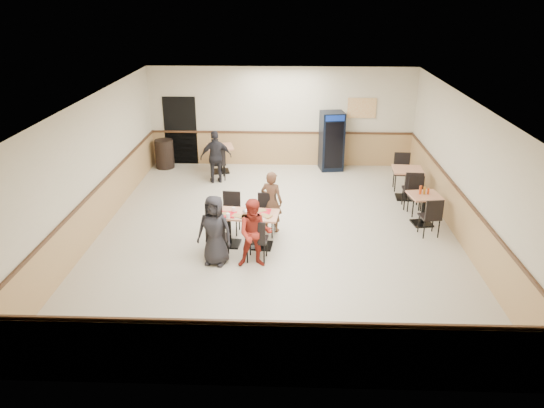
{
  "coord_description": "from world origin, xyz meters",
  "views": [
    {
      "loc": [
        0.28,
        -10.83,
        5.11
      ],
      "look_at": [
        -0.09,
        -0.5,
        0.9
      ],
      "focal_mm": 35.0,
      "sensor_mm": 36.0,
      "label": 1
    }
  ],
  "objects_px": {
    "diner_woman_left": "(215,230)",
    "trash_bin": "(165,154)",
    "side_table_near": "(424,205)",
    "back_table": "(220,155)",
    "diner_woman_right": "(255,233)",
    "lone_diner": "(216,157)",
    "side_table_far": "(407,179)",
    "pepsi_cooler": "(332,141)",
    "diner_man_opposite": "(271,201)",
    "main_table": "(245,224)"
  },
  "relations": [
    {
      "from": "back_table",
      "to": "trash_bin",
      "type": "bearing_deg",
      "value": 168.72
    },
    {
      "from": "side_table_near",
      "to": "back_table",
      "type": "distance_m",
      "value": 6.31
    },
    {
      "from": "diner_woman_right",
      "to": "pepsi_cooler",
      "type": "distance_m",
      "value": 6.43
    },
    {
      "from": "main_table",
      "to": "pepsi_cooler",
      "type": "relative_size",
      "value": 0.83
    },
    {
      "from": "diner_woman_left",
      "to": "diner_woman_right",
      "type": "height_order",
      "value": "diner_woman_left"
    },
    {
      "from": "diner_woman_left",
      "to": "side_table_far",
      "type": "height_order",
      "value": "diner_woman_left"
    },
    {
      "from": "trash_bin",
      "to": "side_table_near",
      "type": "bearing_deg",
      "value": -29.82
    },
    {
      "from": "back_table",
      "to": "side_table_near",
      "type": "bearing_deg",
      "value": -34.99
    },
    {
      "from": "lone_diner",
      "to": "trash_bin",
      "type": "bearing_deg",
      "value": -50.34
    },
    {
      "from": "diner_man_opposite",
      "to": "diner_woman_right",
      "type": "bearing_deg",
      "value": 100.66
    },
    {
      "from": "lone_diner",
      "to": "side_table_far",
      "type": "relative_size",
      "value": 1.86
    },
    {
      "from": "diner_man_opposite",
      "to": "trash_bin",
      "type": "height_order",
      "value": "diner_man_opposite"
    },
    {
      "from": "diner_woman_left",
      "to": "trash_bin",
      "type": "distance_m",
      "value": 6.48
    },
    {
      "from": "lone_diner",
      "to": "pepsi_cooler",
      "type": "xyz_separation_m",
      "value": [
        3.31,
        1.3,
        0.13
      ]
    },
    {
      "from": "side_table_near",
      "to": "trash_bin",
      "type": "distance_m",
      "value": 7.98
    },
    {
      "from": "diner_woman_right",
      "to": "diner_woman_left",
      "type": "bearing_deg",
      "value": 171.31
    },
    {
      "from": "pepsi_cooler",
      "to": "back_table",
      "type": "bearing_deg",
      "value": 177.95
    },
    {
      "from": "main_table",
      "to": "back_table",
      "type": "xyz_separation_m",
      "value": [
        -1.14,
        4.87,
        0.04
      ]
    },
    {
      "from": "side_table_far",
      "to": "back_table",
      "type": "relative_size",
      "value": 0.9
    },
    {
      "from": "main_table",
      "to": "side_table_far",
      "type": "relative_size",
      "value": 1.81
    },
    {
      "from": "main_table",
      "to": "side_table_near",
      "type": "height_order",
      "value": "main_table"
    },
    {
      "from": "diner_woman_right",
      "to": "trash_bin",
      "type": "relative_size",
      "value": 1.61
    },
    {
      "from": "back_table",
      "to": "trash_bin",
      "type": "xyz_separation_m",
      "value": [
        -1.76,
        0.35,
        -0.09
      ]
    },
    {
      "from": "lone_diner",
      "to": "back_table",
      "type": "xyz_separation_m",
      "value": [
        0.0,
        0.9,
        -0.21
      ]
    },
    {
      "from": "diner_man_opposite",
      "to": "main_table",
      "type": "bearing_deg",
      "value": 76.13
    },
    {
      "from": "diner_man_opposite",
      "to": "lone_diner",
      "type": "bearing_deg",
      "value": -42.62
    },
    {
      "from": "side_table_near",
      "to": "lone_diner",
      "type": "bearing_deg",
      "value": 152.3
    },
    {
      "from": "side_table_near",
      "to": "side_table_far",
      "type": "distance_m",
      "value": 1.65
    },
    {
      "from": "pepsi_cooler",
      "to": "diner_woman_right",
      "type": "bearing_deg",
      "value": -116.02
    },
    {
      "from": "side_table_far",
      "to": "trash_bin",
      "type": "bearing_deg",
      "value": 161.33
    },
    {
      "from": "pepsi_cooler",
      "to": "trash_bin",
      "type": "bearing_deg",
      "value": 171.66
    },
    {
      "from": "main_table",
      "to": "lone_diner",
      "type": "bearing_deg",
      "value": 111.64
    },
    {
      "from": "lone_diner",
      "to": "side_table_near",
      "type": "distance_m",
      "value": 5.84
    },
    {
      "from": "main_table",
      "to": "diner_man_opposite",
      "type": "bearing_deg",
      "value": 62.1
    },
    {
      "from": "diner_woman_right",
      "to": "main_table",
      "type": "bearing_deg",
      "value": 103.69
    },
    {
      "from": "main_table",
      "to": "diner_woman_left",
      "type": "relative_size",
      "value": 1.01
    },
    {
      "from": "diner_woman_left",
      "to": "diner_man_opposite",
      "type": "distance_m",
      "value": 1.91
    },
    {
      "from": "diner_woman_right",
      "to": "back_table",
      "type": "distance_m",
      "value": 5.92
    },
    {
      "from": "side_table_far",
      "to": "pepsi_cooler",
      "type": "distance_m",
      "value": 2.99
    },
    {
      "from": "lone_diner",
      "to": "pepsi_cooler",
      "type": "relative_size",
      "value": 0.85
    },
    {
      "from": "diner_woman_left",
      "to": "diner_man_opposite",
      "type": "bearing_deg",
      "value": 69.61
    },
    {
      "from": "lone_diner",
      "to": "back_table",
      "type": "distance_m",
      "value": 0.93
    },
    {
      "from": "back_table",
      "to": "trash_bin",
      "type": "relative_size",
      "value": 1.02
    },
    {
      "from": "diner_woman_right",
      "to": "side_table_near",
      "type": "relative_size",
      "value": 1.8
    },
    {
      "from": "lone_diner",
      "to": "back_table",
      "type": "bearing_deg",
      "value": -104.78
    },
    {
      "from": "side_table_near",
      "to": "diner_woman_left",
      "type": "bearing_deg",
      "value": -155.73
    },
    {
      "from": "diner_woman_right",
      "to": "diner_man_opposite",
      "type": "xyz_separation_m",
      "value": [
        0.26,
        1.67,
        0.0
      ]
    },
    {
      "from": "back_table",
      "to": "pepsi_cooler",
      "type": "relative_size",
      "value": 0.51
    },
    {
      "from": "main_table",
      "to": "back_table",
      "type": "relative_size",
      "value": 1.63
    },
    {
      "from": "diner_woman_left",
      "to": "back_table",
      "type": "relative_size",
      "value": 1.61
    }
  ]
}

